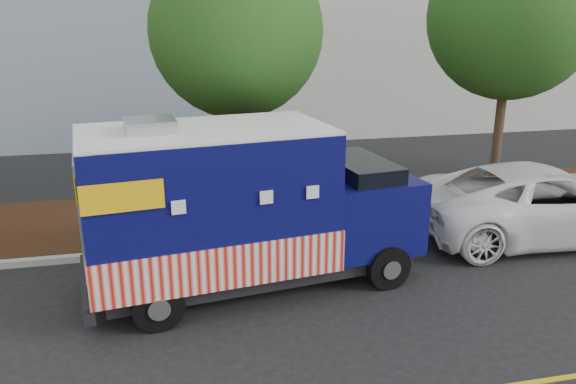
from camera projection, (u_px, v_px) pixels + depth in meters
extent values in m
plane|color=black|center=(273.00, 272.00, 11.72)|extent=(120.00, 120.00, 0.00)
cube|color=#9E9E99|center=(262.00, 243.00, 13.00)|extent=(120.00, 0.18, 0.15)
cube|color=black|center=(248.00, 213.00, 14.96)|extent=(120.00, 4.00, 0.15)
cylinder|color=#38281C|center=(240.00, 149.00, 14.33)|extent=(0.26, 0.26, 3.70)
sphere|color=#164F16|center=(236.00, 31.00, 13.46)|extent=(4.18, 4.18, 4.18)
cylinder|color=#38281C|center=(498.00, 131.00, 15.72)|extent=(0.26, 0.26, 3.99)
sphere|color=#164F16|center=(512.00, 16.00, 14.79)|extent=(4.41, 4.41, 4.41)
cube|color=#473828|center=(201.00, 196.00, 12.69)|extent=(0.06, 0.06, 2.40)
cube|color=black|center=(258.00, 262.00, 11.12)|extent=(6.10, 2.80, 0.29)
cube|color=#0A0B4B|center=(208.00, 198.00, 10.37)|extent=(4.70, 3.01, 2.52)
cube|color=red|center=(210.00, 243.00, 10.64)|extent=(4.76, 3.08, 0.79)
cube|color=white|center=(205.00, 130.00, 9.98)|extent=(4.70, 3.01, 0.06)
cube|color=#B7B7BA|center=(150.00, 126.00, 9.62)|extent=(0.95, 0.95, 0.23)
cube|color=#0A0B4B|center=(359.00, 208.00, 11.58)|extent=(2.19, 2.50, 1.47)
cube|color=black|center=(358.00, 176.00, 11.35)|extent=(1.33, 2.17, 0.68)
cube|color=black|center=(399.00, 225.00, 12.05)|extent=(0.38, 2.09, 0.32)
cube|color=black|center=(87.00, 287.00, 10.05)|extent=(0.52, 2.37, 0.29)
cube|color=#B7B7BA|center=(80.00, 209.00, 9.62)|extent=(0.31, 1.88, 2.00)
cube|color=#B7B7BA|center=(210.00, 176.00, 11.57)|extent=(1.88, 0.31, 1.16)
cube|color=yellow|center=(122.00, 197.00, 8.55)|extent=(1.25, 0.20, 0.47)
cube|color=yellow|center=(112.00, 159.00, 10.79)|extent=(1.25, 0.20, 0.47)
cylinder|color=black|center=(388.00, 267.00, 10.92)|extent=(0.91, 0.41, 0.88)
cylinder|color=black|center=(340.00, 229.00, 12.84)|extent=(0.91, 0.41, 0.88)
cylinder|color=black|center=(158.00, 306.00, 9.47)|extent=(0.91, 0.41, 0.88)
cylinder|color=black|center=(143.00, 256.00, 11.38)|extent=(0.91, 0.41, 0.88)
imported|color=white|center=(545.00, 202.00, 13.32)|extent=(6.46, 3.29, 1.75)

